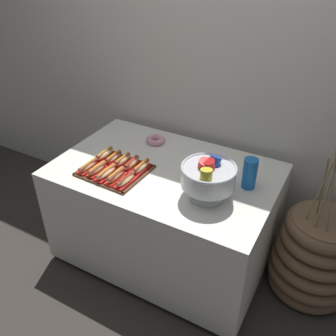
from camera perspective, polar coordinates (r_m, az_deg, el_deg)
ground_plane at (r=2.89m, az=-0.39°, el=-13.04°), size 10.00×10.00×0.00m
back_wall at (r=2.64m, az=5.92°, el=15.68°), size 6.00×0.10×2.60m
buffet_table at (r=2.61m, az=-0.42°, el=-6.87°), size 1.45×0.93×0.77m
floor_vase at (r=2.65m, az=21.86°, el=-12.57°), size 0.55×0.55×1.12m
serving_tray at (r=2.39m, az=-8.26°, el=-0.43°), size 0.42×0.38×0.01m
hot_dog_0 at (r=2.41m, az=-12.32°, el=0.24°), size 0.06×0.17×0.06m
hot_dog_1 at (r=2.37m, az=-10.97°, el=-0.23°), size 0.07×0.16×0.06m
hot_dog_2 at (r=2.33m, az=-9.57°, el=-0.80°), size 0.08×0.18×0.06m
hot_dog_3 at (r=2.28m, az=-8.13°, el=-1.27°), size 0.06×0.18×0.06m
hot_dog_4 at (r=2.24m, az=-6.61°, el=-1.92°), size 0.08×0.18×0.06m
hot_dog_5 at (r=2.51m, az=-9.85°, el=2.04°), size 0.08×0.18×0.06m
hot_dog_6 at (r=2.47m, az=-8.50°, el=1.54°), size 0.06×0.16×0.06m
hot_dog_7 at (r=2.43m, az=-7.12°, el=1.11°), size 0.07×0.16×0.06m
hot_dog_8 at (r=2.39m, az=-5.70°, el=0.64°), size 0.06×0.17×0.06m
hot_dog_9 at (r=2.35m, az=-4.22°, el=0.09°), size 0.07×0.17×0.06m
punch_bowl at (r=2.07m, az=6.29°, el=-1.24°), size 0.32×0.32×0.27m
cup_stack at (r=2.23m, az=12.60°, el=-0.83°), size 0.09×0.09×0.19m
donut at (r=2.69m, az=-1.93°, el=4.38°), size 0.14×0.14×0.04m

